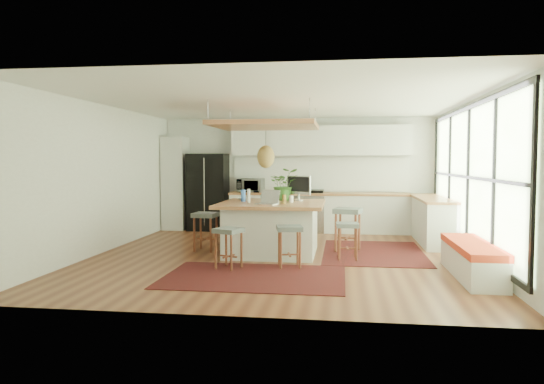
# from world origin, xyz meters

# --- Properties ---
(floor) EXTENTS (7.00, 7.00, 0.00)m
(floor) POSITION_xyz_m (0.00, 0.00, 0.00)
(floor) COLOR #502517
(floor) RESTS_ON ground
(ceiling) EXTENTS (7.00, 7.00, 0.00)m
(ceiling) POSITION_xyz_m (0.00, 0.00, 2.70)
(ceiling) COLOR white
(ceiling) RESTS_ON ground
(wall_back) EXTENTS (6.50, 0.00, 6.50)m
(wall_back) POSITION_xyz_m (0.00, 3.50, 1.35)
(wall_back) COLOR silver
(wall_back) RESTS_ON ground
(wall_front) EXTENTS (6.50, 0.00, 6.50)m
(wall_front) POSITION_xyz_m (0.00, -3.50, 1.35)
(wall_front) COLOR silver
(wall_front) RESTS_ON ground
(wall_left) EXTENTS (0.00, 7.00, 7.00)m
(wall_left) POSITION_xyz_m (-3.25, 0.00, 1.35)
(wall_left) COLOR silver
(wall_left) RESTS_ON ground
(wall_right) EXTENTS (0.00, 7.00, 7.00)m
(wall_right) POSITION_xyz_m (3.25, 0.00, 1.35)
(wall_right) COLOR silver
(wall_right) RESTS_ON ground
(window_wall) EXTENTS (0.10, 6.20, 2.60)m
(window_wall) POSITION_xyz_m (3.22, 0.00, 1.40)
(window_wall) COLOR black
(window_wall) RESTS_ON wall_right
(pantry) EXTENTS (0.55, 0.60, 2.25)m
(pantry) POSITION_xyz_m (-2.95, 3.18, 1.12)
(pantry) COLOR beige
(pantry) RESTS_ON floor
(back_counter_base) EXTENTS (4.20, 0.60, 0.88)m
(back_counter_base) POSITION_xyz_m (0.55, 3.18, 0.44)
(back_counter_base) COLOR beige
(back_counter_base) RESTS_ON floor
(back_counter_top) EXTENTS (4.24, 0.64, 0.05)m
(back_counter_top) POSITION_xyz_m (0.55, 3.18, 0.90)
(back_counter_top) COLOR brown
(back_counter_top) RESTS_ON back_counter_base
(backsplash) EXTENTS (4.20, 0.02, 0.80)m
(backsplash) POSITION_xyz_m (0.55, 3.48, 1.35)
(backsplash) COLOR white
(backsplash) RESTS_ON wall_back
(upper_cabinets) EXTENTS (4.20, 0.34, 0.70)m
(upper_cabinets) POSITION_xyz_m (0.55, 3.32, 2.15)
(upper_cabinets) COLOR beige
(upper_cabinets) RESTS_ON wall_back
(range) EXTENTS (0.76, 0.62, 1.00)m
(range) POSITION_xyz_m (0.30, 3.18, 0.50)
(range) COLOR #A5A5AA
(range) RESTS_ON floor
(right_counter_base) EXTENTS (0.60, 2.50, 0.88)m
(right_counter_base) POSITION_xyz_m (2.93, 2.00, 0.44)
(right_counter_base) COLOR beige
(right_counter_base) RESTS_ON floor
(right_counter_top) EXTENTS (0.64, 2.54, 0.05)m
(right_counter_top) POSITION_xyz_m (2.93, 2.00, 0.90)
(right_counter_top) COLOR brown
(right_counter_top) RESTS_ON right_counter_base
(window_bench) EXTENTS (0.52, 2.00, 0.50)m
(window_bench) POSITION_xyz_m (2.95, -1.20, 0.25)
(window_bench) COLOR beige
(window_bench) RESTS_ON floor
(ceiling_panel) EXTENTS (1.86, 1.86, 0.80)m
(ceiling_panel) POSITION_xyz_m (-0.30, 0.40, 2.05)
(ceiling_panel) COLOR brown
(ceiling_panel) RESTS_ON ceiling
(rug_near) EXTENTS (2.60, 1.80, 0.01)m
(rug_near) POSITION_xyz_m (-0.16, -1.64, 0.01)
(rug_near) COLOR black
(rug_near) RESTS_ON floor
(rug_right) EXTENTS (1.80, 2.60, 0.01)m
(rug_right) POSITION_xyz_m (1.66, 0.58, 0.01)
(rug_right) COLOR black
(rug_right) RESTS_ON floor
(fridge) EXTENTS (0.92, 0.72, 1.84)m
(fridge) POSITION_xyz_m (-2.13, 3.18, 0.93)
(fridge) COLOR black
(fridge) RESTS_ON floor
(island) EXTENTS (1.85, 1.85, 0.93)m
(island) POSITION_xyz_m (-0.16, 0.25, 0.47)
(island) COLOR brown
(island) RESTS_ON floor
(stool_near_left) EXTENTS (0.49, 0.49, 0.64)m
(stool_near_left) POSITION_xyz_m (-0.65, -1.14, 0.35)
(stool_near_left) COLOR #4C5354
(stool_near_left) RESTS_ON floor
(stool_near_right) EXTENTS (0.46, 0.46, 0.66)m
(stool_near_right) POSITION_xyz_m (0.27, -0.91, 0.35)
(stool_near_right) COLOR #4C5354
(stool_near_right) RESTS_ON floor
(stool_right_front) EXTENTS (0.39, 0.39, 0.63)m
(stool_right_front) POSITION_xyz_m (1.18, -0.13, 0.35)
(stool_right_front) COLOR #4C5354
(stool_right_front) RESTS_ON floor
(stool_right_back) EXTENTS (0.57, 0.57, 0.80)m
(stool_right_back) POSITION_xyz_m (1.19, 0.65, 0.35)
(stool_right_back) COLOR #4C5354
(stool_right_back) RESTS_ON floor
(stool_left_side) EXTENTS (0.46, 0.46, 0.71)m
(stool_left_side) POSITION_xyz_m (-1.43, 0.37, 0.35)
(stool_left_side) COLOR #4C5354
(stool_left_side) RESTS_ON floor
(laptop) EXTENTS (0.46, 0.48, 0.26)m
(laptop) POSITION_xyz_m (-0.20, -0.18, 1.05)
(laptop) COLOR #A5A5AA
(laptop) RESTS_ON island
(monitor) EXTENTS (0.54, 0.39, 0.47)m
(monitor) POSITION_xyz_m (0.28, 0.66, 1.19)
(monitor) COLOR #A5A5AA
(monitor) RESTS_ON island
(microwave) EXTENTS (0.62, 0.38, 0.40)m
(microwave) POSITION_xyz_m (-1.08, 3.12, 1.13)
(microwave) COLOR #A5A5AA
(microwave) RESTS_ON back_counter_top
(island_plant) EXTENTS (0.68, 0.73, 0.47)m
(island_plant) POSITION_xyz_m (-0.00, 0.74, 1.17)
(island_plant) COLOR #1E4C19
(island_plant) RESTS_ON island
(island_bowl) EXTENTS (0.29, 0.29, 0.05)m
(island_bowl) POSITION_xyz_m (-0.75, 0.61, 0.96)
(island_bowl) COLOR white
(island_bowl) RESTS_ON island
(island_bottle_0) EXTENTS (0.07, 0.07, 0.19)m
(island_bottle_0) POSITION_xyz_m (-0.71, 0.35, 1.03)
(island_bottle_0) COLOR blue
(island_bottle_0) RESTS_ON island
(island_bottle_1) EXTENTS (0.07, 0.07, 0.19)m
(island_bottle_1) POSITION_xyz_m (-0.56, 0.10, 1.03)
(island_bottle_1) COLOR silver
(island_bottle_1) RESTS_ON island
(island_bottle_2) EXTENTS (0.07, 0.07, 0.19)m
(island_bottle_2) POSITION_xyz_m (0.09, -0.05, 1.03)
(island_bottle_2) COLOR olive
(island_bottle_2) RESTS_ON island
(island_bottle_3) EXTENTS (0.07, 0.07, 0.19)m
(island_bottle_3) POSITION_xyz_m (0.19, 0.30, 1.03)
(island_bottle_3) COLOR white
(island_bottle_3) RESTS_ON island
(island_bottle_4) EXTENTS (0.07, 0.07, 0.19)m
(island_bottle_4) POSITION_xyz_m (-0.36, 0.50, 1.03)
(island_bottle_4) COLOR #467557
(island_bottle_4) RESTS_ON island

